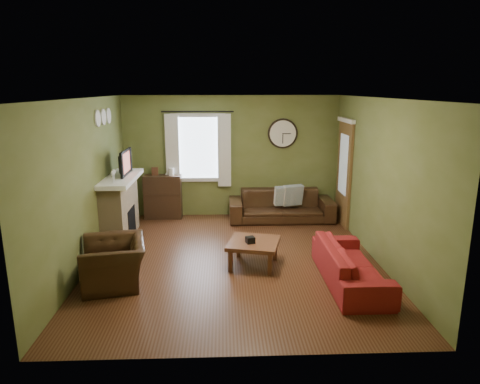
{
  "coord_description": "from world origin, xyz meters",
  "views": [
    {
      "loc": [
        -0.18,
        -6.55,
        2.75
      ],
      "look_at": [
        0.1,
        0.4,
        1.05
      ],
      "focal_mm": 32.0,
      "sensor_mm": 36.0,
      "label": 1
    }
  ],
  "objects_px": {
    "sofa_brown": "(281,205)",
    "coffee_table": "(254,253)",
    "sofa_red": "(351,264)",
    "bookshelf": "(163,197)",
    "armchair": "(114,263)"
  },
  "relations": [
    {
      "from": "coffee_table",
      "to": "armchair",
      "type": "bearing_deg",
      "value": -164.79
    },
    {
      "from": "sofa_brown",
      "to": "coffee_table",
      "type": "relative_size",
      "value": 2.88
    },
    {
      "from": "armchair",
      "to": "coffee_table",
      "type": "bearing_deg",
      "value": 92.61
    },
    {
      "from": "bookshelf",
      "to": "sofa_red",
      "type": "xyz_separation_m",
      "value": [
        3.12,
        -3.3,
        -0.2
      ]
    },
    {
      "from": "sofa_red",
      "to": "armchair",
      "type": "bearing_deg",
      "value": 88.33
    },
    {
      "from": "bookshelf",
      "to": "armchair",
      "type": "distance_m",
      "value": 3.22
    },
    {
      "from": "sofa_red",
      "to": "armchair",
      "type": "height_order",
      "value": "armchair"
    },
    {
      "from": "armchair",
      "to": "sofa_brown",
      "type": "bearing_deg",
      "value": 123.91
    },
    {
      "from": "bookshelf",
      "to": "sofa_red",
      "type": "distance_m",
      "value": 4.55
    },
    {
      "from": "sofa_brown",
      "to": "coffee_table",
      "type": "distance_m",
      "value": 2.51
    },
    {
      "from": "sofa_red",
      "to": "coffee_table",
      "type": "height_order",
      "value": "sofa_red"
    },
    {
      "from": "sofa_brown",
      "to": "sofa_red",
      "type": "xyz_separation_m",
      "value": [
        0.6,
        -3.04,
        -0.05
      ]
    },
    {
      "from": "bookshelf",
      "to": "coffee_table",
      "type": "height_order",
      "value": "bookshelf"
    },
    {
      "from": "sofa_brown",
      "to": "sofa_red",
      "type": "bearing_deg",
      "value": -78.82
    },
    {
      "from": "sofa_red",
      "to": "coffee_table",
      "type": "bearing_deg",
      "value": 64.24
    }
  ]
}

